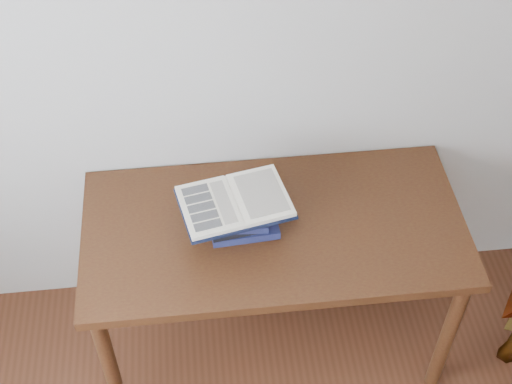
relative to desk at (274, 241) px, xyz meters
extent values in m
cube|color=#BBB6B0|center=(-0.02, 0.37, 0.62)|extent=(3.50, 0.04, 2.60)
cube|color=#442711|center=(0.00, 0.00, 0.08)|extent=(1.45, 0.72, 0.04)
cylinder|color=#442711|center=(-0.66, -0.30, -0.31)|extent=(0.06, 0.06, 0.73)
cylinder|color=#442711|center=(0.66, -0.30, -0.31)|extent=(0.06, 0.06, 0.73)
cylinder|color=#442711|center=(-0.66, 0.30, -0.31)|extent=(0.06, 0.06, 0.73)
cylinder|color=#442711|center=(0.66, 0.30, -0.31)|extent=(0.06, 0.06, 0.73)
cube|color=navy|center=(-0.12, 0.00, 0.11)|extent=(0.26, 0.16, 0.03)
cube|color=black|center=(-0.14, -0.01, 0.15)|extent=(0.22, 0.17, 0.03)
cube|color=navy|center=(-0.14, 0.00, 0.18)|extent=(0.25, 0.19, 0.03)
cube|color=navy|center=(-0.14, 0.00, 0.21)|extent=(0.22, 0.16, 0.03)
cube|color=navy|center=(-0.12, 0.00, 0.23)|extent=(0.24, 0.20, 0.03)
cube|color=black|center=(-0.15, -0.02, 0.25)|extent=(0.43, 0.34, 0.01)
cube|color=white|center=(-0.24, -0.03, 0.27)|extent=(0.23, 0.29, 0.02)
cube|color=white|center=(-0.05, 0.00, 0.27)|extent=(0.23, 0.29, 0.02)
cylinder|color=white|center=(-0.15, -0.02, 0.26)|extent=(0.06, 0.25, 0.01)
cube|color=black|center=(-0.29, 0.05, 0.28)|extent=(0.10, 0.05, 0.00)
cube|color=black|center=(-0.28, 0.00, 0.28)|extent=(0.10, 0.05, 0.00)
cube|color=black|center=(-0.27, -0.04, 0.28)|extent=(0.10, 0.05, 0.00)
cube|color=black|center=(-0.26, -0.08, 0.28)|extent=(0.10, 0.05, 0.00)
cube|color=black|center=(-0.25, -0.13, 0.28)|extent=(0.10, 0.05, 0.00)
cube|color=beige|center=(-0.19, -0.02, 0.28)|extent=(0.09, 0.21, 0.00)
cube|color=beige|center=(-0.05, 0.00, 0.28)|extent=(0.19, 0.24, 0.00)
camera|label=1|loc=(-0.26, -1.72, 2.14)|focal=50.00mm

